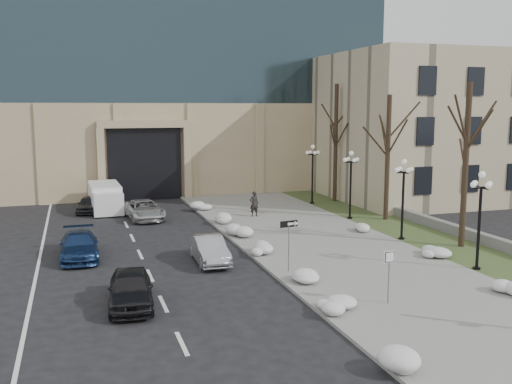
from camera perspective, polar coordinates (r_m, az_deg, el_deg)
ground at (r=19.90m, az=13.10°, el=-14.46°), size 160.00×160.00×0.00m
sidewalk at (r=33.29m, az=5.90°, el=-4.79°), size 9.00×40.00×0.12m
curb at (r=31.79m, az=-1.58°, el=-5.37°), size 0.30×40.00×0.14m
grass_strip at (r=36.35m, az=15.35°, el=-3.94°), size 4.00×40.00×0.10m
stone_wall at (r=39.01m, az=16.23°, el=-2.68°), size 0.50×30.00×0.70m
classical_building at (r=53.89m, az=18.21°, el=6.29°), size 22.00×18.12×12.00m
car_a at (r=22.95m, az=-12.42°, el=-9.42°), size 2.04×4.29×1.42m
car_b at (r=28.58m, az=-4.71°, el=-5.75°), size 1.46×4.06×1.33m
car_c at (r=30.62m, az=-17.27°, el=-5.14°), size 1.91×4.64×1.34m
car_d at (r=40.06m, az=-11.13°, el=-1.76°), size 2.68×4.98×1.33m
car_e at (r=43.64m, az=-16.38°, el=-1.17°), size 2.14×3.82×1.23m
pedestrian at (r=39.71m, az=-0.19°, el=-1.19°), size 0.67×0.46×1.76m
box_truck at (r=44.02m, az=-14.83°, el=-0.59°), size 2.33×6.21×1.95m
one_way_sign at (r=26.41m, az=3.61°, el=-3.79°), size 0.94×0.27×2.51m
keep_sign at (r=22.73m, az=13.18°, el=-7.19°), size 0.48×0.07×2.22m
snow_clump_a at (r=17.92m, az=14.31°, el=-16.13°), size 1.10×1.60×0.36m
snow_clump_b at (r=21.81m, az=8.40°, el=-11.40°), size 1.10×1.60×0.36m
snow_clump_c at (r=25.40m, az=4.13°, el=-8.44°), size 1.10×1.60×0.36m
snow_clump_d at (r=29.60m, az=0.60°, el=-5.95°), size 1.10×1.60×0.36m
snow_clump_e at (r=33.97m, az=-1.73°, el=-4.06°), size 1.10×1.60×0.36m
snow_clump_f at (r=37.55m, az=-3.19°, el=-2.86°), size 1.10×1.60×0.36m
snow_clump_g at (r=42.67m, az=-5.42°, el=-1.50°), size 1.10×1.60×0.36m
snow_clump_i at (r=30.59m, az=16.95°, el=-5.85°), size 1.10×1.60×0.36m
snow_clump_j at (r=35.93m, az=10.84°, el=-3.52°), size 1.10×1.60×0.36m
lamppost_a at (r=28.46m, az=21.50°, el=-1.43°), size 1.18×1.18×4.76m
lamppost_b at (r=33.67m, az=14.52°, el=0.35°), size 1.18×1.18×4.76m
lamppost_c at (r=39.26m, az=9.46°, el=1.64°), size 1.18×1.18×4.76m
lamppost_d at (r=45.10m, az=5.68°, el=2.59°), size 1.18×1.18×4.76m
tree_near at (r=32.64m, az=20.33°, el=4.71°), size 3.20×3.20×9.00m
tree_mid at (r=39.25m, az=13.08°, el=5.10°), size 3.20×3.20×8.50m
tree_far at (r=46.26m, az=8.00°, el=6.52°), size 3.20×3.20×9.50m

